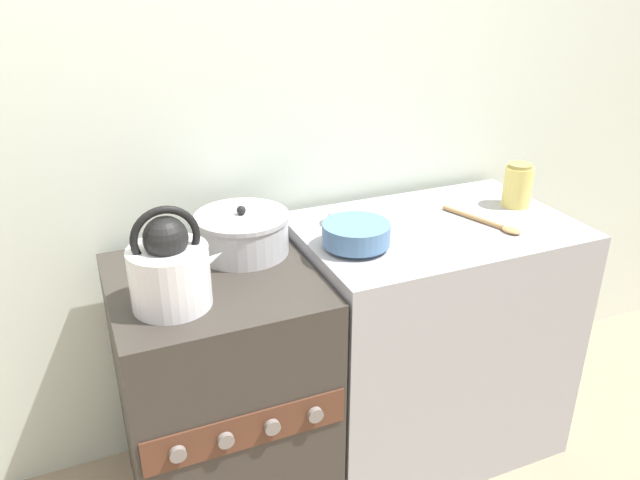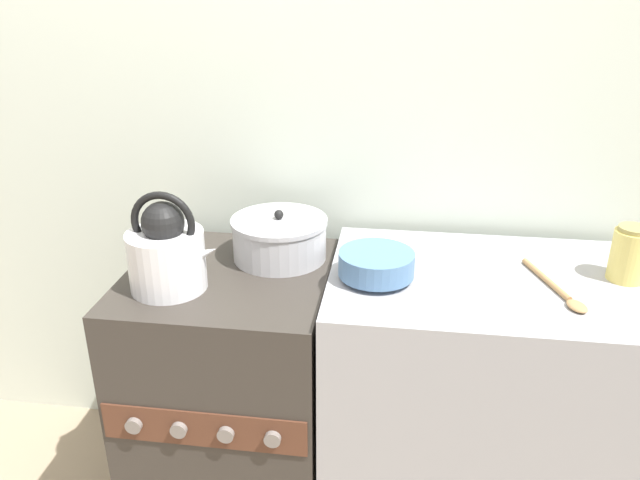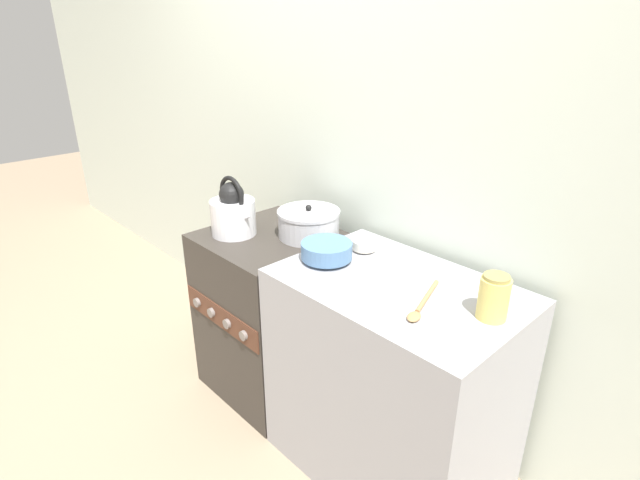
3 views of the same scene
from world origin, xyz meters
name	(u,v)px [view 2 (image 2 of 3)]	position (x,y,z in m)	size (l,w,h in m)	color
wall_back	(251,101)	(0.00, 0.66, 1.25)	(7.00, 0.06, 2.50)	silver
stove	(234,392)	(0.00, 0.29, 0.42)	(0.58, 0.60, 0.83)	#332D28
counter	(478,407)	(0.75, 0.30, 0.43)	(0.89, 0.59, 0.87)	#99999E
kettle	(167,252)	(-0.13, 0.19, 0.94)	(0.25, 0.21, 0.28)	silver
cooking_pot	(280,238)	(0.13, 0.42, 0.89)	(0.29, 0.29, 0.15)	#B2B2B7
enamel_bowl	(376,264)	(0.43, 0.24, 0.91)	(0.20, 0.20, 0.08)	#4C729E
small_ceramic_bowl	(393,244)	(0.47, 0.42, 0.89)	(0.10, 0.10, 0.05)	beige
storage_jar	(630,254)	(1.09, 0.33, 0.94)	(0.10, 0.10, 0.15)	#E0CC66
wooden_spoon	(558,290)	(0.90, 0.23, 0.87)	(0.12, 0.29, 0.02)	#A37A4C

